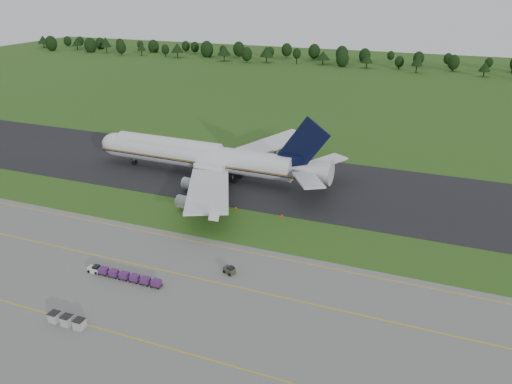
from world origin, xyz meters
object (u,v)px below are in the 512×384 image
at_px(aircraft, 202,156).
at_px(baggage_train, 123,275).
at_px(uld_row, 67,320).
at_px(edge_markers, 236,208).
at_px(utility_cart, 229,270).

relative_size(aircraft, baggage_train, 4.54).
distance_m(uld_row, edge_markers, 48.87).
bearing_deg(aircraft, baggage_train, -78.86).
relative_size(uld_row, edge_markers, 0.28).
bearing_deg(uld_row, edge_markers, 81.09).
relative_size(utility_cart, edge_markers, 0.10).
height_order(uld_row, edge_markers, uld_row).
height_order(aircraft, utility_cart, aircraft).
bearing_deg(baggage_train, uld_row, -91.76).
bearing_deg(edge_markers, baggage_train, -101.78).
bearing_deg(baggage_train, aircraft, 101.14).
relative_size(aircraft, uld_row, 10.80).
height_order(baggage_train, uld_row, uld_row).
height_order(aircraft, uld_row, aircraft).
bearing_deg(aircraft, utility_cart, -57.63).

